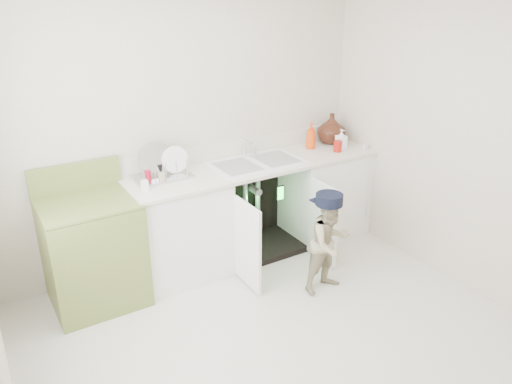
% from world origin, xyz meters
% --- Properties ---
extents(ground, '(3.50, 3.50, 0.00)m').
position_xyz_m(ground, '(0.00, 0.00, 0.00)').
color(ground, '#B8B1A1').
rests_on(ground, ground).
extents(room_shell, '(6.00, 5.50, 1.26)m').
position_xyz_m(room_shell, '(0.00, 0.00, 1.25)').
color(room_shell, beige).
rests_on(room_shell, ground).
extents(counter_run, '(2.44, 1.02, 1.21)m').
position_xyz_m(counter_run, '(0.57, 1.21, 0.47)').
color(counter_run, white).
rests_on(counter_run, ground).
extents(avocado_stove, '(0.71, 0.65, 1.11)m').
position_xyz_m(avocado_stove, '(-1.00, 1.18, 0.46)').
color(avocado_stove, olive).
rests_on(avocado_stove, ground).
extents(repair_worker, '(0.44, 0.73, 0.88)m').
position_xyz_m(repair_worker, '(0.71, 0.32, 0.45)').
color(repair_worker, tan).
rests_on(repair_worker, ground).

